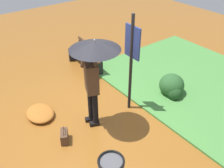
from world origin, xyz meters
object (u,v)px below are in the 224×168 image
(handbag, at_px, (64,136))
(info_sign_post, at_px, (132,53))
(park_bench, at_px, (86,56))
(person_with_umbrella, at_px, (93,62))

(handbag, bearing_deg, info_sign_post, 91.17)
(park_bench, bearing_deg, info_sign_post, -5.40)
(info_sign_post, relative_size, handbag, 6.22)
(handbag, relative_size, park_bench, 0.26)
(person_with_umbrella, relative_size, park_bench, 1.46)
(person_with_umbrella, distance_m, handbag, 1.63)
(park_bench, bearing_deg, person_with_umbrella, -27.56)
(info_sign_post, xyz_separation_m, park_bench, (-2.26, 0.21, -1.04))
(person_with_umbrella, bearing_deg, handbag, -87.50)
(person_with_umbrella, height_order, park_bench, person_with_umbrella)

